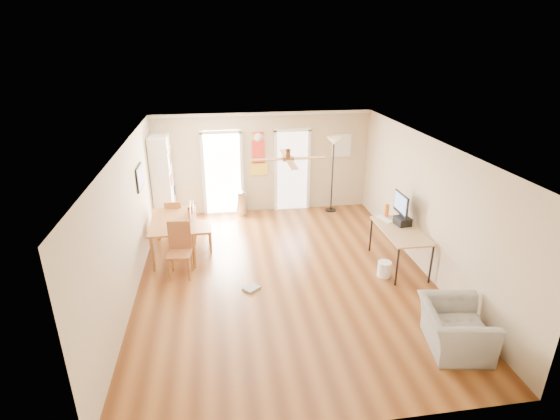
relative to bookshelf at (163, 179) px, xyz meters
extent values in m
plane|color=brown|center=(2.51, -3.19, -1.09)|extent=(7.00, 7.00, 0.00)
cube|color=red|center=(2.39, 0.29, 0.46)|extent=(0.46, 0.03, 1.10)
cube|color=white|center=(4.56, 0.28, 0.61)|extent=(0.50, 0.04, 0.60)
cube|color=black|center=(-0.21, -1.79, 0.61)|extent=(0.04, 0.66, 0.48)
cylinder|color=#BABABC|center=(1.91, 0.06, -0.77)|extent=(0.37, 0.37, 0.64)
cube|color=white|center=(4.71, -2.56, -0.28)|extent=(0.26, 0.44, 0.02)
cube|color=black|center=(4.96, -2.87, -0.21)|extent=(0.30, 0.34, 0.16)
cylinder|color=#CA6211|center=(4.81, -2.40, -0.16)|extent=(0.11, 0.11, 0.27)
cylinder|color=white|center=(4.42, -3.45, -0.94)|extent=(0.30, 0.30, 0.30)
cube|color=gray|center=(1.84, -3.54, -1.07)|extent=(0.36, 0.35, 0.04)
imported|color=gray|center=(4.66, -5.57, -0.75)|extent=(1.08, 1.18, 0.68)
camera|label=1|loc=(1.36, -10.29, 3.21)|focal=27.42mm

